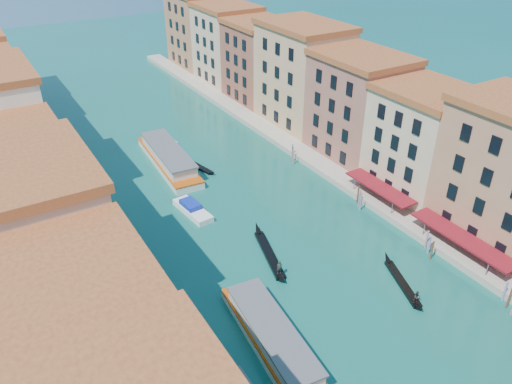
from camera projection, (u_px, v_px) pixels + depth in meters
left_bank_palazzos at (7, 157)px, 70.83m from camera, size 12.80×128.40×21.00m
right_bank_palazzos at (320, 89)px, 95.94m from camera, size 12.80×128.40×21.00m
quay at (284, 141)px, 97.10m from camera, size 4.00×140.00×1.00m
restaurant_awnings at (466, 240)px, 64.98m from camera, size 3.20×44.55×3.12m
mooring_poles_right at (413, 235)px, 68.74m from camera, size 1.44×54.24×3.20m
vaporetto_near at (273, 337)px, 52.89m from camera, size 6.16×19.15×2.80m
vaporetto_far at (169, 158)px, 88.87m from camera, size 6.39×22.17×3.26m
gondola_fore at (269, 253)px, 66.65m from camera, size 4.53×13.27×2.69m
gondola_right at (403, 283)px, 61.55m from camera, size 4.73×10.87×2.25m
gondola_far at (195, 164)px, 89.16m from camera, size 3.25×10.92×1.56m
motorboat_mid at (192, 209)px, 75.78m from camera, size 3.34×8.25×1.66m
motorboat_far at (165, 138)px, 98.16m from camera, size 2.55×6.94×1.41m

